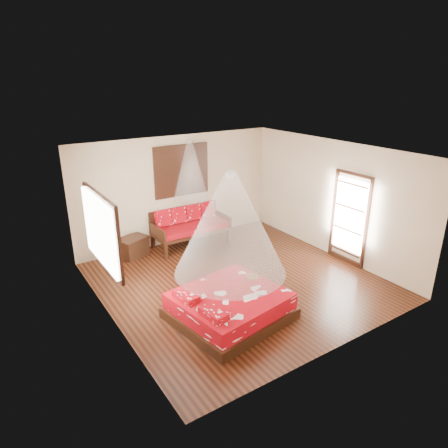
{
  "coord_description": "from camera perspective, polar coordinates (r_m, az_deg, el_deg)",
  "views": [
    {
      "loc": [
        -4.46,
        -6.26,
        4.2
      ],
      "look_at": [
        -0.0,
        0.54,
        1.15
      ],
      "focal_mm": 32.0,
      "sensor_mm": 36.0,
      "label": 1
    }
  ],
  "objects": [
    {
      "name": "storage_chest",
      "position": [
        10.04,
        -12.86,
        -3.19
      ],
      "size": [
        0.84,
        0.73,
        0.48
      ],
      "rotation": [
        0.0,
        0.0,
        0.37
      ],
      "color": "black",
      "rests_on": "floor"
    },
    {
      "name": "wine_tray",
      "position": [
        7.84,
        4.02,
        -7.22
      ],
      "size": [
        0.26,
        0.26,
        0.21
      ],
      "rotation": [
        0.0,
        0.0,
        -0.24
      ],
      "color": "brown",
      "rests_on": "bed"
    },
    {
      "name": "room",
      "position": [
        8.18,
        2.1,
        0.53
      ],
      "size": [
        5.54,
        5.54,
        2.84
      ],
      "color": "black",
      "rests_on": "ground"
    },
    {
      "name": "daybed",
      "position": [
        10.46,
        -4.96,
        -0.09
      ],
      "size": [
        1.97,
        0.88,
        0.98
      ],
      "color": "black",
      "rests_on": "floor"
    },
    {
      "name": "window_left",
      "position": [
        7.15,
        -16.89,
        -0.85
      ],
      "size": [
        0.1,
        1.74,
        1.34
      ],
      "color": "black",
      "rests_on": "wall_left"
    },
    {
      "name": "glazed_door",
      "position": [
        9.66,
        17.46,
        0.67
      ],
      "size": [
        0.08,
        1.02,
        2.16
      ],
      "color": "black",
      "rests_on": "floor"
    },
    {
      "name": "mosquito_net_daybed",
      "position": [
        9.92,
        -4.83,
        7.67
      ],
      "size": [
        0.88,
        0.88,
        1.5
      ],
      "primitive_type": "cone",
      "color": "white",
      "rests_on": "ceiling"
    },
    {
      "name": "shutter_panel",
      "position": [
        10.34,
        -6.07,
        7.6
      ],
      "size": [
        1.52,
        0.06,
        1.32
      ],
      "color": "black",
      "rests_on": "wall_back"
    },
    {
      "name": "mosquito_net_main",
      "position": [
        6.71,
        0.9,
        0.04
      ],
      "size": [
        1.95,
        1.95,
        1.8
      ],
      "primitive_type": "cone",
      "color": "white",
      "rests_on": "ceiling"
    },
    {
      "name": "bed",
      "position": [
        7.41,
        0.75,
        -11.64
      ],
      "size": [
        2.17,
        2.02,
        0.63
      ],
      "rotation": [
        0.0,
        0.0,
        0.15
      ],
      "color": "black",
      "rests_on": "floor"
    }
  ]
}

